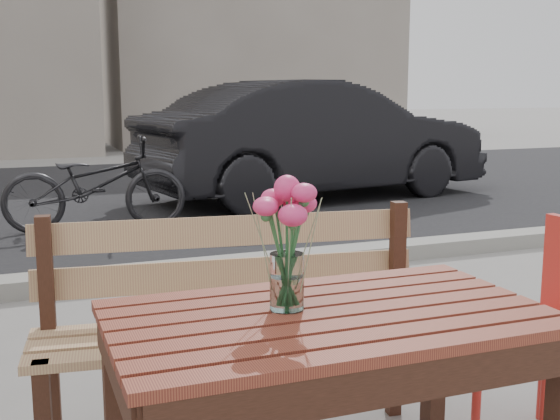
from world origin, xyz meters
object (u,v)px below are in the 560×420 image
Objects in this scene: main_table at (328,354)px; parked_car at (315,140)px; bicycle at (95,184)px; main_vase at (287,227)px.

parked_car is (2.73, 6.11, 0.11)m from main_table.
bicycle is (-0.01, 5.03, -0.16)m from main_table.
parked_car is 2.57× the size of bicycle.
main_vase is 0.22× the size of bicycle.
main_table is at bearing -32.47° from main_vase.
bicycle is (0.09, 4.97, -0.51)m from main_vase.
main_table is 6.69m from parked_car.
parked_car is at bearing 66.73° from main_table.
main_table is 0.70× the size of bicycle.
main_vase reaches higher than bicycle.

